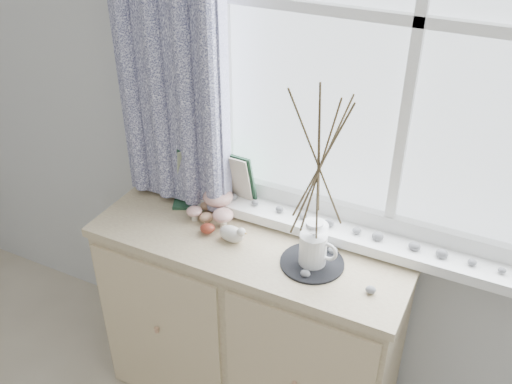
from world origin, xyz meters
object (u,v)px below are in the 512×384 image
sideboard (250,323)px  twig_pitcher (319,160)px  botanical_book (209,180)px  toadstool_cluster (217,203)px

sideboard → twig_pitcher: 0.87m
botanical_book → twig_pitcher: 0.58m
sideboard → twig_pitcher: twig_pitcher is taller
sideboard → toadstool_cluster: 0.53m
toadstool_cluster → twig_pitcher: bearing=-13.0°
botanical_book → toadstool_cluster: (0.06, -0.04, -0.07)m
sideboard → twig_pitcher: bearing=-5.0°
sideboard → botanical_book: size_ratio=3.20×
botanical_book → toadstool_cluster: size_ratio=1.96×
sideboard → toadstool_cluster: size_ratio=6.29×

